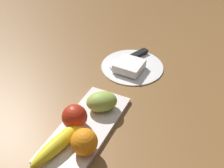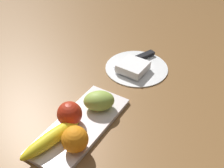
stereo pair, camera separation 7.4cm
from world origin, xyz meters
name	(u,v)px [view 1 (the left image)]	position (x,y,z in m)	size (l,w,h in m)	color
ground_plane	(94,123)	(0.00, 0.00, 0.00)	(2.40, 2.40, 0.00)	brown
fruit_tray	(86,128)	(0.03, -0.01, 0.01)	(0.33, 0.14, 0.01)	white
apple	(75,117)	(0.04, -0.04, 0.05)	(0.07, 0.07, 0.07)	#B12814
banana	(60,142)	(0.12, -0.03, 0.03)	(0.20, 0.04, 0.04)	yellow
orange_near_apple	(84,142)	(0.11, 0.03, 0.05)	(0.07, 0.07, 0.07)	orange
grape_bunch	(102,102)	(-0.05, 0.00, 0.04)	(0.09, 0.07, 0.06)	#96B449
dinner_plate	(132,66)	(-0.31, -0.01, 0.00)	(0.23, 0.23, 0.01)	white
folded_napkin	(129,66)	(-0.28, -0.01, 0.02)	(0.09, 0.09, 0.03)	white
knife	(135,56)	(-0.37, -0.02, 0.01)	(0.17, 0.09, 0.01)	silver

